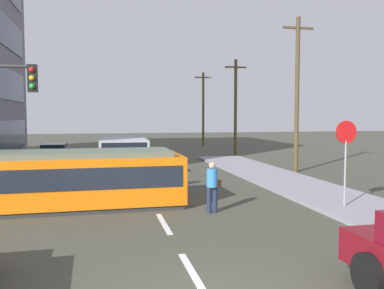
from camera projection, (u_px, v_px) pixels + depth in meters
name	position (u px, v px, depth m)	size (l,w,h in m)	color
ground_plane	(149.00, 198.00, 16.24)	(120.00, 120.00, 0.00)	#424236
sidewalk_curb_right	(368.00, 210.00, 13.78)	(3.20, 36.00, 0.14)	gray
lane_stripe_1	(193.00, 273.00, 8.44)	(0.16, 2.40, 0.01)	silver
lane_stripe_2	(164.00, 223.00, 12.34)	(0.16, 2.40, 0.01)	silver
lane_stripe_3	(138.00, 179.00, 20.93)	(0.16, 2.40, 0.01)	silver
lane_stripe_4	(130.00, 165.00, 26.78)	(0.16, 2.40, 0.01)	silver
streetcar_tram	(66.00, 179.00, 14.38)	(8.08, 2.70, 1.98)	orange
city_bus	(123.00, 153.00, 23.27)	(2.60, 5.26, 1.93)	#B0B7B4
pedestrian_crossing	(212.00, 184.00, 13.69)	(0.51, 0.36, 1.67)	#1D2741
parked_sedan_mid	(13.00, 176.00, 17.75)	(2.19, 4.06, 1.19)	silver
parked_sedan_far	(34.00, 160.00, 24.17)	(2.08, 4.04, 1.19)	beige
parked_sedan_furthest	(55.00, 151.00, 29.81)	(1.99, 4.22, 1.19)	#1E3799
stop_sign	(346.00, 145.00, 13.99)	(0.76, 0.07, 2.88)	gray
utility_pole_mid	(297.00, 92.00, 23.33)	(1.80, 0.24, 8.63)	#4F3F26
utility_pole_far	(236.00, 106.00, 33.08)	(1.80, 0.24, 7.59)	brown
utility_pole_distant	(203.00, 107.00, 44.14)	(1.80, 0.24, 7.78)	#4E4B1E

